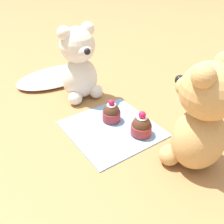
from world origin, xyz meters
TOP-DOWN VIEW (x-y plane):
  - ground_plane at (0.00, 0.00)m, footprint 4.00×4.00m
  - knitted_placemat at (0.00, 0.00)m, footprint 0.22×0.23m
  - tulle_cloth at (-0.00, 0.36)m, footprint 0.28×0.16m
  - teddy_bear_cream at (0.02, 0.20)m, footprint 0.12×0.12m
  - teddy_bear_tan at (0.08, -0.20)m, footprint 0.14×0.14m
  - cupcake_near_cream_bear at (0.02, 0.03)m, footprint 0.05×0.05m
  - cupcake_near_tan_bear at (0.05, -0.06)m, footprint 0.05×0.05m
  - juice_glass at (0.19, -0.16)m, footprint 0.05×0.05m

SIDE VIEW (x-z plane):
  - ground_plane at x=0.00m, z-range 0.00..0.00m
  - knitted_placemat at x=0.00m, z-range 0.00..0.01m
  - tulle_cloth at x=0.00m, z-range 0.00..0.02m
  - cupcake_near_cream_bear at x=0.02m, z-range 0.00..0.06m
  - cupcake_near_tan_bear at x=0.05m, z-range -0.01..0.06m
  - juice_glass at x=0.19m, z-range 0.00..0.07m
  - teddy_bear_cream at x=0.02m, z-range 0.00..0.23m
  - teddy_bear_tan at x=0.08m, z-range 0.00..0.25m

